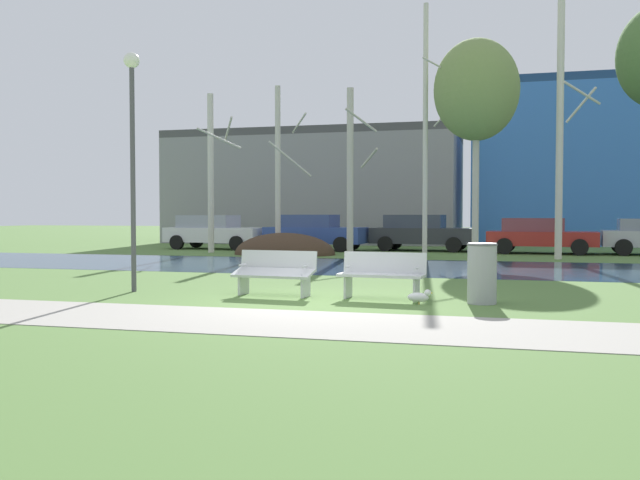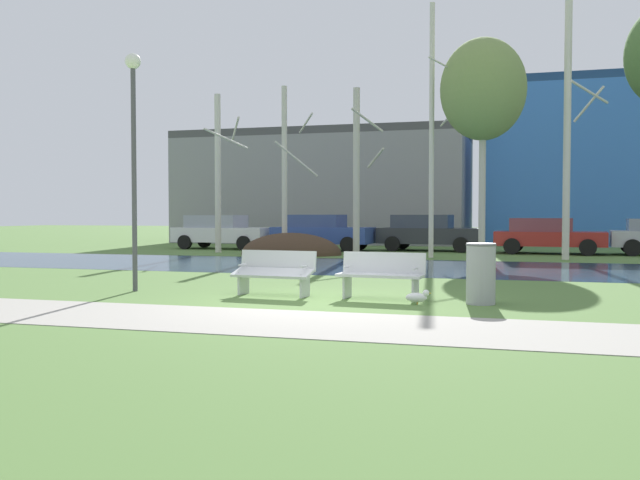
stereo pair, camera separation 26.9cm
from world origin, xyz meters
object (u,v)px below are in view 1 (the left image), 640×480
object	(u,v)px
parked_wagon_fourth_red	(539,235)
seagull	(419,297)
streetlamp	(132,130)
bench_left	(275,271)
parked_hatch_third_dark	(421,232)
bench_right	(382,274)
parked_van_nearest_white	(214,231)
trash_bin	(482,272)
parked_sedan_second_blue	(314,232)

from	to	relation	value
parked_wagon_fourth_red	seagull	bearing A→B (deg)	-99.78
streetlamp	parked_wagon_fourth_red	xyz separation A→B (m)	(8.75, 16.17, -2.53)
parked_wagon_fourth_red	bench_left	bearing A→B (deg)	-109.63
parked_hatch_third_dark	parked_wagon_fourth_red	xyz separation A→B (m)	(4.83, -0.86, -0.06)
bench_left	seagull	size ratio (longest dim) A/B	3.60
bench_right	parked_wagon_fourth_red	bearing A→B (deg)	77.30
bench_left	streetlamp	distance (m)	4.12
parked_hatch_third_dark	parked_van_nearest_white	bearing A→B (deg)	-174.10
parked_van_nearest_white	seagull	bearing A→B (deg)	-55.92
streetlamp	parked_van_nearest_white	world-z (taller)	streetlamp
seagull	parked_van_nearest_white	xyz separation A→B (m)	(-11.19, 16.54, 0.67)
bench_right	parked_hatch_third_dark	distance (m)	16.99
parked_van_nearest_white	parked_wagon_fourth_red	world-z (taller)	parked_van_nearest_white
bench_left	parked_wagon_fourth_red	world-z (taller)	parked_wagon_fourth_red
bench_right	parked_wagon_fourth_red	xyz separation A→B (m)	(3.63, 16.09, 0.28)
bench_right	trash_bin	bearing A→B (deg)	-5.82
bench_left	parked_van_nearest_white	bearing A→B (deg)	117.48
bench_right	parked_sedan_second_blue	size ratio (longest dim) A/B	0.37
trash_bin	seagull	distance (m)	1.20
parked_sedan_second_blue	parked_hatch_third_dark	bearing A→B (deg)	11.34
parked_hatch_third_dark	parked_wagon_fourth_red	bearing A→B (deg)	-10.07
trash_bin	parked_sedan_second_blue	size ratio (longest dim) A/B	0.24
seagull	bench_left	bearing A→B (deg)	169.19
bench_left	bench_right	bearing A→B (deg)	0.00
bench_right	streetlamp	xyz separation A→B (m)	(-5.12, -0.09, 2.82)
bench_left	parked_van_nearest_white	world-z (taller)	parked_van_nearest_white
trash_bin	parked_hatch_third_dark	world-z (taller)	parked_hatch_third_dark
parked_van_nearest_white	bench_right	bearing A→B (deg)	-56.89
seagull	streetlamp	xyz separation A→B (m)	(-5.88, 0.46, 3.16)
parked_van_nearest_white	parked_sedan_second_blue	xyz separation A→B (m)	(4.69, 0.04, 0.01)
streetlamp	parked_wagon_fourth_red	world-z (taller)	streetlamp
trash_bin	parked_van_nearest_white	xyz separation A→B (m)	(-12.25, 16.18, 0.25)
seagull	parked_sedan_second_blue	distance (m)	17.83
bench_left	trash_bin	bearing A→B (deg)	-2.70
streetlamp	parked_wagon_fourth_red	bearing A→B (deg)	61.59
trash_bin	streetlamp	world-z (taller)	streetlamp
bench_right	parked_van_nearest_white	bearing A→B (deg)	123.11
parked_hatch_third_dark	parked_sedan_second_blue	bearing A→B (deg)	-168.66
bench_right	parked_van_nearest_white	xyz separation A→B (m)	(-10.43, 15.99, 0.33)
bench_right	parked_sedan_second_blue	distance (m)	17.04
trash_bin	parked_hatch_third_dark	xyz separation A→B (m)	(-3.03, 17.13, 0.25)
bench_right	parked_sedan_second_blue	xyz separation A→B (m)	(-5.75, 16.04, 0.34)
trash_bin	parked_wagon_fourth_red	bearing A→B (deg)	83.66
trash_bin	parked_sedan_second_blue	world-z (taller)	parked_sedan_second_blue
streetlamp	parked_van_nearest_white	xyz separation A→B (m)	(-5.31, 16.08, -2.49)
seagull	parked_van_nearest_white	distance (m)	19.98
seagull	streetlamp	bearing A→B (deg)	175.51
bench_left	streetlamp	xyz separation A→B (m)	(-3.01, -0.09, 2.82)
trash_bin	bench_right	bearing A→B (deg)	174.18
streetlamp	trash_bin	bearing A→B (deg)	-0.82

